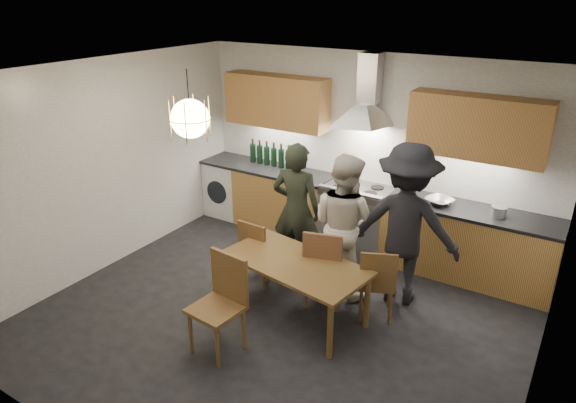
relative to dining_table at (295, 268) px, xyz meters
The scene contains 17 objects.
ground 0.61m from the dining_table, 131.63° to the right, with size 5.00×5.00×0.00m, color black.
room_shell 1.14m from the dining_table, 131.63° to the right, with size 5.02×4.52×2.61m.
counter_run 1.82m from the dining_table, 93.00° to the left, with size 5.00×0.62×0.90m.
range_stove 1.82m from the dining_table, 93.76° to the left, with size 0.90×0.60×0.92m.
wall_fixtures 2.33m from the dining_table, 93.52° to the left, with size 4.30×0.54×1.10m.
pendant_lamp 1.90m from the dining_table, 168.19° to the right, with size 0.43×0.43×0.70m.
dining_table is the anchor object (origin of this frame).
chair_back_left 0.79m from the dining_table, 156.49° to the left, with size 0.38×0.38×0.84m.
chair_back_mid 0.37m from the dining_table, 61.17° to the left, with size 0.53×0.53×0.95m.
chair_back_right 0.88m from the dining_table, 27.17° to the left, with size 0.50×0.50×0.85m.
chair_front 0.89m from the dining_table, 111.10° to the right, with size 0.49×0.49×1.00m.
person_left 0.98m from the dining_table, 120.29° to the left, with size 0.62×0.40×1.69m, color black.
person_mid 0.83m from the dining_table, 76.73° to the left, with size 0.81×0.63×1.67m, color beige.
person_right 1.31m from the dining_table, 47.53° to the left, with size 1.20×0.69×1.86m, color black.
mixing_bowl 2.06m from the dining_table, 61.21° to the left, with size 0.32×0.32×0.08m, color #A7A8AB.
stock_pot 2.45m from the dining_table, 46.84° to the left, with size 0.17×0.17×0.12m, color #B7B7BB.
wine_bottles 2.50m from the dining_table, 128.53° to the left, with size 0.84×0.08×0.36m.
Camera 1 is at (2.56, -3.93, 3.34)m, focal length 32.00 mm.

